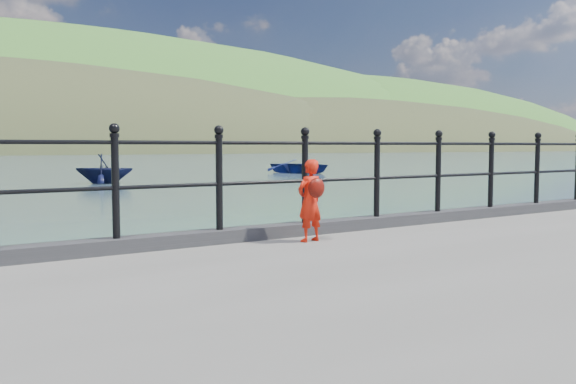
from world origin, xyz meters
TOP-DOWN VIEW (x-y plane):
  - ground at (0.00, 0.00)m, footprint 600.00×600.00m
  - kerb at (0.00, -0.15)m, footprint 60.00×0.30m
  - railing at (0.00, -0.15)m, footprint 18.11×0.11m
  - far_shore at (38.34, 239.41)m, footprint 830.00×200.00m
  - child at (0.31, -0.66)m, footprint 0.38×0.33m
  - launch_blue at (23.91, 33.38)m, footprint 5.08×6.28m
  - launch_navy at (6.72, 28.40)m, footprint 4.24×4.12m

SIDE VIEW (x-z plane):
  - far_shore at x=38.34m, z-range -100.57..55.43m
  - ground at x=0.00m, z-range 0.00..0.00m
  - launch_blue at x=23.91m, z-range 0.00..1.15m
  - launch_navy at x=6.72m, z-range 0.00..1.70m
  - kerb at x=0.00m, z-range 1.00..1.15m
  - child at x=0.31m, z-range 1.01..1.97m
  - railing at x=0.00m, z-range 1.23..2.42m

